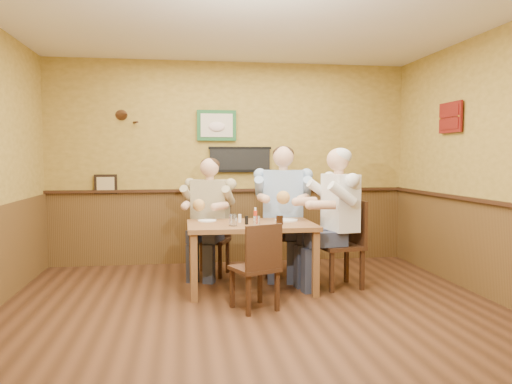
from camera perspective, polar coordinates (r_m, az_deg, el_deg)
room at (r=4.72m, az=1.46°, el=6.49°), size 5.02×5.03×2.81m
dining_table at (r=5.56m, az=-0.59°, el=-4.52°), size 1.40×0.90×0.75m
chair_back_left at (r=6.30m, az=-5.21°, el=-5.32°), size 0.55×0.55×0.93m
chair_back_right at (r=6.29m, az=3.11°, el=-4.90°), size 0.55×0.55×1.02m
chair_right_end at (r=5.77m, az=9.54°, el=-5.88°), size 0.52×0.52×1.00m
chair_near_side at (r=4.89m, az=-0.19°, el=-8.48°), size 0.51×0.51×0.85m
diner_tan_shirt at (r=6.27m, az=-5.22°, el=-3.53°), size 0.79×0.79×1.32m
diner_blue_polo at (r=6.26m, az=3.11°, el=-2.92°), size 0.79×0.79×1.45m
diner_white_elder at (r=5.73m, az=9.56°, el=-3.78°), size 0.75×0.75×1.42m
water_glass_left at (r=5.32m, az=-2.63°, el=-3.22°), size 0.11×0.11×0.13m
water_glass_mid at (r=5.31m, az=0.06°, el=-3.33°), size 0.09×0.09×0.11m
cola_tumbler at (r=5.44m, az=2.72°, el=-3.21°), size 0.08×0.08×0.10m
hot_sauce_bottle at (r=5.51m, az=-0.08°, el=-2.79°), size 0.05×0.05×0.16m
salt_shaker at (r=5.61m, az=-1.88°, el=-3.02°), size 0.05×0.05×0.09m
pepper_shaker at (r=5.43m, az=-1.09°, el=-3.24°), size 0.04×0.04×0.09m
plate_far_left at (r=5.74m, az=-5.61°, el=-3.27°), size 0.27×0.27×0.01m
plate_far_right at (r=5.76m, az=3.48°, el=-3.22°), size 0.32×0.32×0.02m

